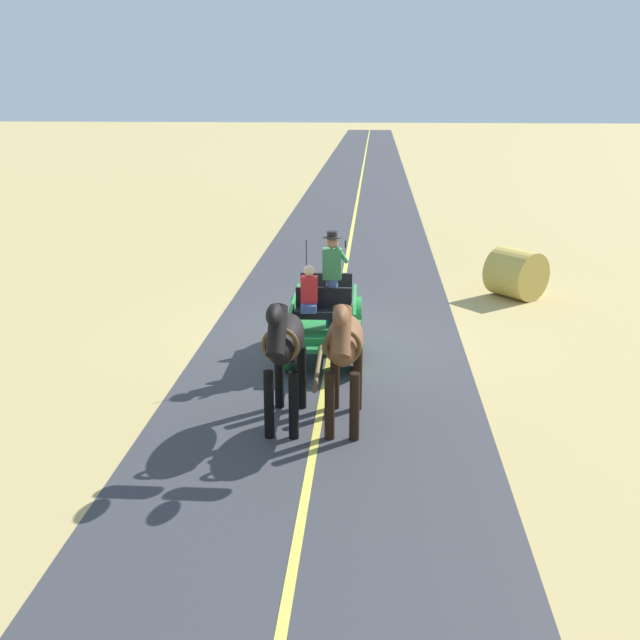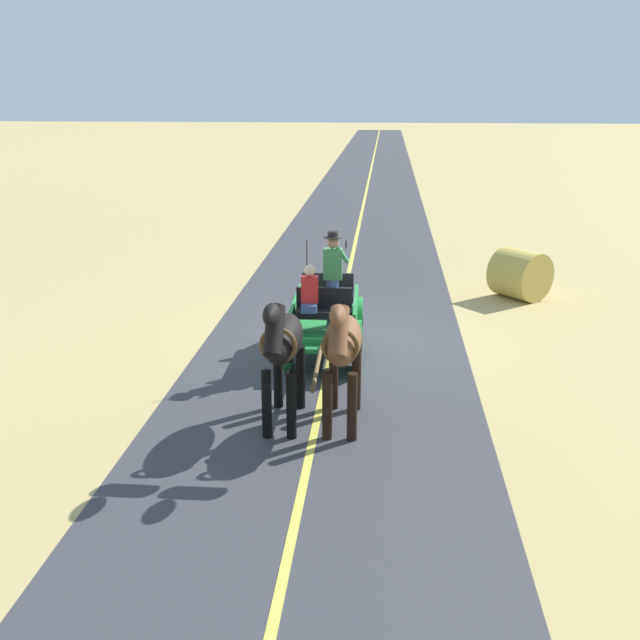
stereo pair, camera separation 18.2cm
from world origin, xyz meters
The scene contains 7 objects.
ground_plane centered at (0.00, 0.00, 0.00)m, with size 200.00×200.00×0.00m, color tan.
road_surface centered at (0.00, 0.00, 0.00)m, with size 5.28×160.00×0.01m, color #38383D.
road_centre_stripe centered at (0.00, 0.00, 0.01)m, with size 0.12×160.00×0.00m, color #DBCC4C.
horse_drawn_carriage centered at (0.10, 0.92, 0.82)m, with size 1.45×4.51×2.50m.
horse_near_side centered at (-0.40, 3.94, 1.32)m, with size 0.58×2.13×2.21m.
horse_off_side centered at (0.50, 3.96, 1.32)m, with size 0.58×2.13×2.21m.
hay_bale centered at (-4.31, -3.68, 0.60)m, with size 1.20×1.20×1.10m, color gold.
Camera 1 is at (-0.79, 14.22, 4.96)m, focal length 41.34 mm.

